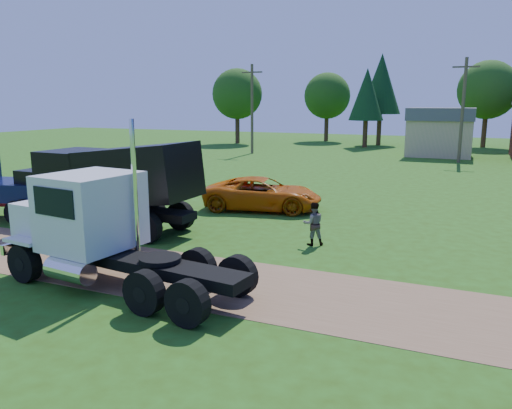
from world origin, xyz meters
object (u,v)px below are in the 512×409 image
at_px(black_dump_truck, 108,180).
at_px(orange_pickup, 263,194).
at_px(spectator_a, 131,231).
at_px(white_semi_tractor, 94,228).

xyz_separation_m(black_dump_truck, orange_pickup, (4.41, 6.07, -1.26)).
bearing_deg(spectator_a, orange_pickup, 66.54).
xyz_separation_m(orange_pickup, spectator_a, (-1.44, -8.58, 0.00)).
xyz_separation_m(white_semi_tractor, black_dump_truck, (-3.76, 5.22, 0.42)).
relative_size(black_dump_truck, orange_pickup, 1.50).
bearing_deg(spectator_a, black_dump_truck, 125.94).
relative_size(white_semi_tractor, black_dump_truck, 0.93).
xyz_separation_m(white_semi_tractor, orange_pickup, (0.65, 11.29, -0.84)).
bearing_deg(black_dump_truck, spectator_a, -38.42).
relative_size(orange_pickup, spectator_a, 3.59).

